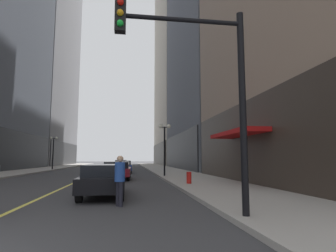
{
  "coord_description": "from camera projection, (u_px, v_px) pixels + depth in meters",
  "views": [
    {
      "loc": [
        3.47,
        -4.13,
        1.58
      ],
      "look_at": [
        8.81,
        33.34,
        6.03
      ],
      "focal_mm": 29.36,
      "sensor_mm": 36.0,
      "label": 1
    }
  ],
  "objects": [
    {
      "name": "traffic_light_near_right",
      "position": [
        203.0,
        74.0,
        7.11
      ],
      "size": [
        3.43,
        0.35,
        5.65
      ],
      "color": "black",
      "rests_on": "ground"
    },
    {
      "name": "fire_hydrant_right",
      "position": [
        189.0,
        179.0,
        15.67
      ],
      "size": [
        0.28,
        0.28,
        0.8
      ],
      "primitive_type": "cylinder",
      "color": "red",
      "rests_on": "ground"
    },
    {
      "name": "sidewalk_left",
      "position": [
        40.0,
        170.0,
        36.66
      ],
      "size": [
        4.5,
        78.0,
        0.15
      ],
      "primitive_type": "cube",
      "color": "#9E9991",
      "rests_on": "ground"
    },
    {
      "name": "car_blue",
      "position": [
        123.0,
        166.0,
        29.37
      ],
      "size": [
        1.89,
        4.16,
        1.32
      ],
      "color": "navy",
      "rests_on": "ground"
    },
    {
      "name": "storefront_awning_right",
      "position": [
        238.0,
        134.0,
        15.89
      ],
      "size": [
        1.6,
        5.46,
        3.12
      ],
      "color": "#B21414",
      "rests_on": "ground"
    },
    {
      "name": "sidewalk_right",
      "position": [
        162.0,
        169.0,
        38.97
      ],
      "size": [
        4.5,
        78.0,
        0.15
      ],
      "primitive_type": "cube",
      "color": "#9E9991",
      "rests_on": "ground"
    },
    {
      "name": "car_white",
      "position": [
        121.0,
        164.0,
        38.36
      ],
      "size": [
        1.83,
        4.09,
        1.32
      ],
      "color": "silver",
      "rests_on": "ground"
    },
    {
      "name": "car_black",
      "position": [
        104.0,
        179.0,
        11.52
      ],
      "size": [
        1.77,
        4.53,
        1.32
      ],
      "color": "black",
      "rests_on": "ground"
    },
    {
      "name": "street_lamp_right_mid",
      "position": [
        165.0,
        138.0,
        22.84
      ],
      "size": [
        1.06,
        0.36,
        4.43
      ],
      "color": "black",
      "rests_on": "ground"
    },
    {
      "name": "pedestrian_in_blue_hoodie",
      "position": [
        120.0,
        177.0,
        9.14
      ],
      "size": [
        0.47,
        0.47,
        1.67
      ],
      "color": "black",
      "rests_on": "ground"
    },
    {
      "name": "ground_plane",
      "position": [
        103.0,
        170.0,
        37.8
      ],
      "size": [
        200.0,
        200.0,
        0.0
      ],
      "primitive_type": "plane",
      "color": "#38383A"
    },
    {
      "name": "lane_centre_stripe",
      "position": [
        103.0,
        170.0,
        37.8
      ],
      "size": [
        0.16,
        70.0,
        0.01
      ],
      "primitive_type": "cube",
      "color": "#E5D64C",
      "rests_on": "ground"
    },
    {
      "name": "building_left_far",
      "position": [
        38.0,
        19.0,
        63.83
      ],
      "size": [
        14.95,
        26.0,
        67.85
      ],
      "color": "gray",
      "rests_on": "ground"
    },
    {
      "name": "car_maroon",
      "position": [
        117.0,
        170.0,
        20.51
      ],
      "size": [
        2.04,
        4.78,
        1.32
      ],
      "color": "maroon",
      "rests_on": "ground"
    },
    {
      "name": "building_right_far",
      "position": [
        187.0,
        24.0,
        68.93
      ],
      "size": [
        14.05,
        26.0,
        70.5
      ],
      "color": "#B7AD99",
      "rests_on": "ground"
    },
    {
      "name": "street_lamp_left_far",
      "position": [
        53.0,
        145.0,
        36.17
      ],
      "size": [
        1.06,
        0.36,
        4.43
      ],
      "color": "black",
      "rests_on": "ground"
    }
  ]
}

